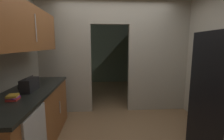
% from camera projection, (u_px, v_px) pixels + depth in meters
% --- Properties ---
extents(kitchen_partition, '(3.41, 0.12, 2.82)m').
position_uv_depth(kitchen_partition, '(116.00, 47.00, 3.62)').
color(kitchen_partition, '#ADA899').
rests_on(kitchen_partition, ground).
extents(adjoining_room_shell, '(3.41, 3.09, 2.82)m').
position_uv_depth(adjoining_room_shell, '(110.00, 49.00, 5.67)').
color(adjoining_room_shell, slate).
rests_on(adjoining_room_shell, ground).
extents(lower_cabinet_run, '(0.66, 2.06, 0.90)m').
position_uv_depth(lower_cabinet_run, '(30.00, 121.00, 2.32)').
color(lower_cabinet_run, brown).
rests_on(lower_cabinet_run, ground).
extents(upper_cabinet_counterside, '(0.36, 1.85, 0.61)m').
position_uv_depth(upper_cabinet_counterside, '(22.00, 28.00, 2.11)').
color(upper_cabinet_counterside, brown).
extents(boombox, '(0.16, 0.34, 0.21)m').
position_uv_depth(boombox, '(29.00, 85.00, 2.26)').
color(boombox, black).
rests_on(boombox, lower_cabinet_run).
extents(book_stack, '(0.14, 0.15, 0.07)m').
position_uv_depth(book_stack, '(13.00, 97.00, 1.89)').
color(book_stack, red).
rests_on(book_stack, lower_cabinet_run).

